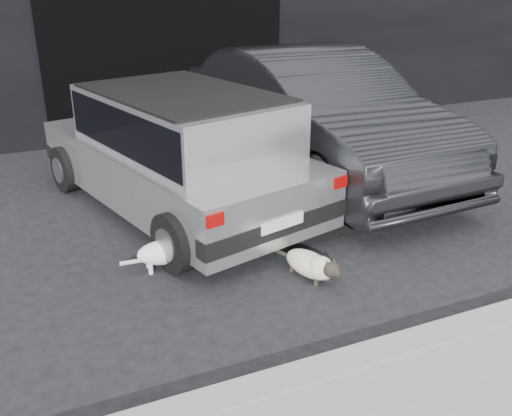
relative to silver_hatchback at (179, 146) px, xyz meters
name	(u,v)px	position (x,y,z in m)	size (l,w,h in m)	color
ground	(187,237)	(-0.19, -0.78, -0.78)	(80.00, 80.00, 0.00)	black
garage_opening	(168,58)	(0.81, 3.21, 0.52)	(4.00, 0.10, 2.60)	black
curb	(419,344)	(0.81, -3.38, -0.72)	(18.00, 0.25, 0.12)	gray
silver_hatchback	(179,146)	(0.00, 0.00, 0.00)	(2.64, 4.17, 1.42)	#AAADAF
second_car	(313,113)	(2.08, 0.59, 0.06)	(1.77, 5.06, 1.67)	black
cat_siamese	(313,265)	(0.61, -2.10, -0.65)	(0.41, 0.81, 0.29)	beige
cat_white	(169,250)	(-0.54, -1.37, -0.60)	(0.81, 0.31, 0.38)	white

